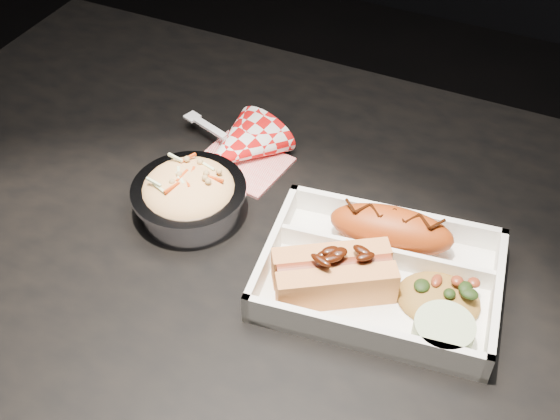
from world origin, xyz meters
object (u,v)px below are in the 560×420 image
(food_tray, at_px, (379,278))
(napkin_fork, at_px, (239,148))
(foil_coleslaw_cup, at_px, (189,194))
(fried_pastry, at_px, (391,229))
(dining_table, at_px, (287,307))
(hotdog, at_px, (334,273))

(food_tray, height_order, napkin_fork, napkin_fork)
(food_tray, relative_size, foil_coleslaw_cup, 2.01)
(food_tray, relative_size, fried_pastry, 1.95)
(foil_coleslaw_cup, relative_size, napkin_fork, 0.81)
(fried_pastry, height_order, foil_coleslaw_cup, foil_coleslaw_cup)
(napkin_fork, bearing_deg, foil_coleslaw_cup, -73.47)
(dining_table, relative_size, foil_coleslaw_cup, 8.86)
(dining_table, distance_m, hotdog, 0.14)
(dining_table, bearing_deg, foil_coleslaw_cup, 173.27)
(fried_pastry, relative_size, napkin_fork, 0.84)
(hotdog, distance_m, foil_coleslaw_cup, 0.20)
(fried_pastry, height_order, hotdog, hotdog)
(dining_table, height_order, foil_coleslaw_cup, foil_coleslaw_cup)
(food_tray, bearing_deg, dining_table, 175.43)
(dining_table, distance_m, fried_pastry, 0.17)
(fried_pastry, distance_m, foil_coleslaw_cup, 0.24)
(dining_table, bearing_deg, fried_pastry, 31.58)
(food_tray, distance_m, foil_coleslaw_cup, 0.24)
(dining_table, xyz_separation_m, fried_pastry, (0.10, 0.06, 0.12))
(dining_table, height_order, hotdog, hotdog)
(food_tray, distance_m, napkin_fork, 0.27)
(fried_pastry, bearing_deg, napkin_fork, 162.71)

